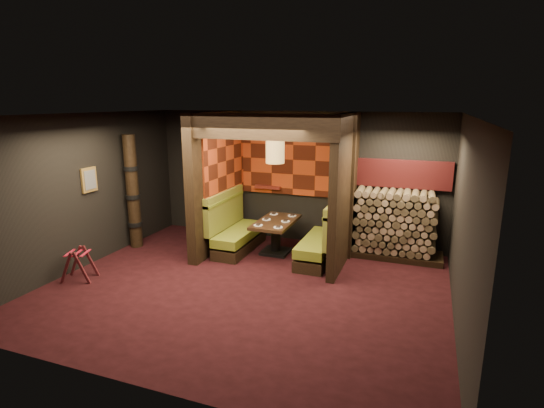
{
  "coord_description": "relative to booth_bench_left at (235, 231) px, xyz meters",
  "views": [
    {
      "loc": [
        2.72,
        -6.04,
        3.05
      ],
      "look_at": [
        0.0,
        1.3,
        1.15
      ],
      "focal_mm": 28.0,
      "sensor_mm": 36.0,
      "label": 1
    }
  ],
  "objects": [
    {
      "name": "header_beam",
      "position": [
        0.94,
        -0.95,
        2.23
      ],
      "size": [
        2.85,
        0.18,
        0.44
      ],
      "primitive_type": "cube",
      "color": "black",
      "rests_on": "partition_left"
    },
    {
      "name": "booth_bench_right",
      "position": [
        1.89,
        0.0,
        0.0
      ],
      "size": [
        0.68,
        1.6,
        1.14
      ],
      "color": "black",
      "rests_on": "floor"
    },
    {
      "name": "floor",
      "position": [
        0.96,
        -1.65,
        -0.41
      ],
      "size": [
        6.5,
        5.5,
        0.02
      ],
      "primitive_type": "cube",
      "color": "black",
      "rests_on": "ground"
    },
    {
      "name": "totem_column",
      "position": [
        -2.09,
        -0.55,
        0.79
      ],
      "size": [
        0.31,
        0.31,
        2.4
      ],
      "color": "black",
      "rests_on": "floor"
    },
    {
      "name": "wall_right",
      "position": [
        4.22,
        -1.65,
        1.02
      ],
      "size": [
        0.02,
        5.5,
        2.85
      ],
      "primitive_type": "cube",
      "color": "black",
      "rests_on": "ground"
    },
    {
      "name": "place_settings",
      "position": [
        0.88,
        0.1,
        0.3
      ],
      "size": [
        0.6,
        1.08,
        0.03
      ],
      "color": "white",
      "rests_on": "dining_table"
    },
    {
      "name": "framed_picture",
      "position": [
        -2.25,
        -1.55,
        1.22
      ],
      "size": [
        0.05,
        0.36,
        0.46
      ],
      "color": "olive",
      "rests_on": "wall_left"
    },
    {
      "name": "wall_front",
      "position": [
        0.96,
        -4.41,
        1.02
      ],
      "size": [
        6.5,
        0.02,
        2.85
      ],
      "primitive_type": "cube",
      "color": "black",
      "rests_on": "ground"
    },
    {
      "name": "ceiling",
      "position": [
        0.96,
        -1.65,
        2.46
      ],
      "size": [
        6.5,
        5.5,
        0.02
      ],
      "primitive_type": "cube",
      "color": "black",
      "rests_on": "ground"
    },
    {
      "name": "pendant_lamp",
      "position": [
        0.88,
        0.05,
        1.7
      ],
      "size": [
        0.37,
        0.37,
        0.97
      ],
      "color": "#A98346",
      "rests_on": "ceiling"
    },
    {
      "name": "bay_front_post",
      "position": [
        2.35,
        0.31,
        1.02
      ],
      "size": [
        0.08,
        0.08,
        2.85
      ],
      "primitive_type": "cube",
      "color": "black",
      "rests_on": "floor"
    },
    {
      "name": "luggage_rack",
      "position": [
        -1.9,
        -2.36,
        -0.1
      ],
      "size": [
        0.65,
        0.55,
        0.6
      ],
      "color": "#461518",
      "rests_on": "floor"
    },
    {
      "name": "partition_left",
      "position": [
        -0.39,
        -0.0,
        1.02
      ],
      "size": [
        0.2,
        2.2,
        2.85
      ],
      "primitive_type": "cube",
      "color": "black",
      "rests_on": "floor"
    },
    {
      "name": "lacquer_shelf",
      "position": [
        0.36,
        1.0,
        0.78
      ],
      "size": [
        0.6,
        0.12,
        0.07
      ],
      "primitive_type": "cube",
      "color": "maroon",
      "rests_on": "wall_back"
    },
    {
      "name": "tapa_side_panel",
      "position": [
        -0.27,
        0.17,
        1.45
      ],
      "size": [
        0.04,
        1.85,
        1.45
      ],
      "primitive_type": "cube",
      "color": "#A93612",
      "rests_on": "partition_left"
    },
    {
      "name": "wall_back",
      "position": [
        0.96,
        1.11,
        1.02
      ],
      "size": [
        6.5,
        0.02,
        2.85
      ],
      "primitive_type": "cube",
      "color": "black",
      "rests_on": "ground"
    },
    {
      "name": "mosaic_header",
      "position": [
        3.25,
        1.03,
        1.24
      ],
      "size": [
        1.83,
        0.1,
        0.56
      ],
      "primitive_type": "cube",
      "color": "maroon",
      "rests_on": "wall_back"
    },
    {
      "name": "booth_bench_left",
      "position": [
        0.0,
        0.0,
        0.0
      ],
      "size": [
        0.68,
        1.6,
        1.14
      ],
      "color": "black",
      "rests_on": "floor"
    },
    {
      "name": "dining_table",
      "position": [
        0.88,
        0.1,
        0.06
      ],
      "size": [
        0.72,
        1.32,
        0.69
      ],
      "color": "black",
      "rests_on": "floor"
    },
    {
      "name": "firewood_stack",
      "position": [
        3.25,
        0.7,
        0.28
      ],
      "size": [
        1.73,
        0.7,
        1.36
      ],
      "color": "black",
      "rests_on": "floor"
    },
    {
      "name": "partition_right",
      "position": [
        2.26,
        0.05,
        1.02
      ],
      "size": [
        0.15,
        2.1,
        2.85
      ],
      "primitive_type": "cube",
      "color": "black",
      "rests_on": "floor"
    },
    {
      "name": "wall_left",
      "position": [
        -2.3,
        -1.65,
        1.02
      ],
      "size": [
        0.02,
        5.5,
        2.85
      ],
      "primitive_type": "cube",
      "color": "black",
      "rests_on": "ground"
    },
    {
      "name": "tapa_back_panel",
      "position": [
        0.94,
        1.06,
        1.42
      ],
      "size": [
        2.4,
        0.06,
        1.55
      ],
      "primitive_type": "cube",
      "color": "#A93612",
      "rests_on": "wall_back"
    }
  ]
}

